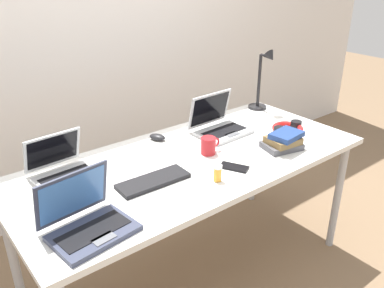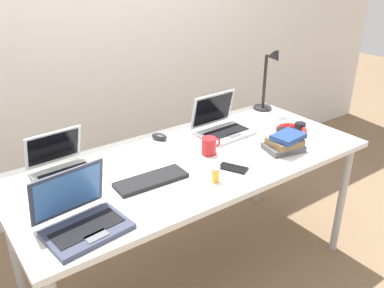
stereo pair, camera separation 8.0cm
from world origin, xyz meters
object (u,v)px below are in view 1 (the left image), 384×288
at_px(laptop_back_right, 87,221).
at_px(cell_phone, 234,167).
at_px(laptop_front_left, 63,169).
at_px(computer_mouse, 157,137).
at_px(headphones, 288,128).
at_px(desk_lamp, 263,80).
at_px(laptop_mid_desk, 220,125).
at_px(book_stack, 283,141).
at_px(coffee_mug, 209,146).
at_px(external_keyboard, 153,181).
at_px(pill_bottle, 218,173).

height_order(laptop_back_right, cell_phone, laptop_back_right).
relative_size(laptop_front_left, computer_mouse, 2.94).
relative_size(laptop_front_left, cell_phone, 2.07).
height_order(cell_phone, headphones, headphones).
bearing_deg(computer_mouse, desk_lamp, -24.92).
height_order(laptop_mid_desk, book_stack, laptop_mid_desk).
bearing_deg(coffee_mug, cell_phone, -92.29).
xyz_separation_m(computer_mouse, headphones, (0.66, -0.36, -0.00)).
bearing_deg(laptop_back_right, laptop_front_left, 78.81).
distance_m(laptop_mid_desk, laptop_back_right, 1.06).
height_order(computer_mouse, headphones, headphones).
relative_size(laptop_mid_desk, book_stack, 1.39).
relative_size(cell_phone, headphones, 0.64).
bearing_deg(cell_phone, laptop_back_right, 154.19).
bearing_deg(book_stack, laptop_back_right, -179.27).
distance_m(laptop_mid_desk, computer_mouse, 0.36).
relative_size(cell_phone, book_stack, 0.62).
bearing_deg(laptop_front_left, desk_lamp, 2.35).
relative_size(laptop_mid_desk, computer_mouse, 3.15).
distance_m(laptop_front_left, external_keyboard, 0.42).
height_order(computer_mouse, book_stack, book_stack).
bearing_deg(external_keyboard, laptop_mid_desk, 23.54).
distance_m(laptop_mid_desk, laptop_front_left, 0.91).
bearing_deg(laptop_back_right, desk_lamp, 18.79).
distance_m(desk_lamp, laptop_back_right, 1.55).
distance_m(computer_mouse, coffee_mug, 0.32).
xyz_separation_m(laptop_mid_desk, laptop_front_left, (-0.91, 0.06, -0.00)).
xyz_separation_m(desk_lamp, cell_phone, (-0.71, -0.48, -0.19)).
xyz_separation_m(laptop_mid_desk, external_keyboard, (-0.61, -0.24, -0.03)).
distance_m(laptop_mid_desk, book_stack, 0.39).
distance_m(headphones, coffee_mug, 0.56).
bearing_deg(coffee_mug, book_stack, -30.54).
bearing_deg(desk_lamp, cell_phone, -145.82).
bearing_deg(headphones, book_stack, -146.13).
xyz_separation_m(laptop_front_left, book_stack, (1.02, -0.43, 0.00)).
xyz_separation_m(desk_lamp, coffee_mug, (-0.70, -0.28, -0.15)).
xyz_separation_m(laptop_front_left, cell_phone, (0.67, -0.42, -0.04)).
relative_size(pill_bottle, book_stack, 0.36).
bearing_deg(laptop_back_right, coffee_mug, 15.66).
height_order(external_keyboard, coffee_mug, coffee_mug).
bearing_deg(cell_phone, coffee_mug, 60.49).
distance_m(pill_bottle, coffee_mug, 0.28).
bearing_deg(coffee_mug, laptop_back_right, -164.34).
relative_size(laptop_back_right, book_stack, 1.48).
bearing_deg(book_stack, laptop_mid_desk, 106.99).
xyz_separation_m(laptop_front_left, coffee_mug, (0.68, -0.23, 0.00)).
xyz_separation_m(external_keyboard, computer_mouse, (0.27, 0.37, 0.01)).
height_order(headphones, pill_bottle, pill_bottle).
bearing_deg(pill_bottle, laptop_mid_desk, 47.20).
relative_size(computer_mouse, pill_bottle, 1.22).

